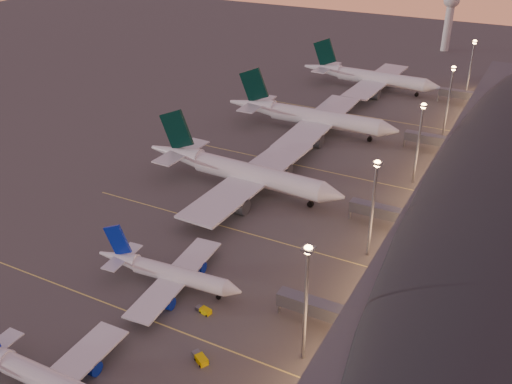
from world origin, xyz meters
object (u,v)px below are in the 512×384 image
Objects in this scene: airliner_narrow_south at (43,379)px; airliner_narrow_north at (168,273)px; airliner_wide_near at (241,172)px; radar_tower at (450,11)px; airliner_wide_far at (369,77)px; baggage_tug_c at (204,310)px; airliner_wide_mid at (310,117)px; baggage_tug_d at (200,358)px.

airliner_narrow_north is at bearing 87.56° from airliner_narrow_south.
radar_tower is at bearing 86.66° from airliner_wide_near.
airliner_wide_far reaches higher than baggage_tug_c.
airliner_narrow_south is 140.18m from airliner_wide_mid.
airliner_wide_near reaches higher than baggage_tug_d.
radar_tower is (10.56, 253.19, 18.45)m from airliner_narrow_north.
airliner_narrow_south is at bearing -82.64° from airliner_wide_near.
baggage_tug_d is (19.41, -16.78, -2.85)m from airliner_narrow_north.
airliner_wide_far is at bearing 87.30° from airliner_narrow_north.
airliner_narrow_south reaches higher than baggage_tug_c.
baggage_tug_c is (17.86, -168.51, -4.82)m from airliner_wide_far.
airliner_narrow_south is 200.71m from airliner_wide_far.
radar_tower is 270.95m from baggage_tug_d.
baggage_tug_c is at bearing 66.56° from airliner_narrow_south.
radar_tower is at bearing 82.99° from airliner_narrow_north.
airliner_wide_far is (-5.51, 164.16, 1.90)m from airliner_narrow_north.
airliner_wide_near reaches higher than airliner_wide_far.
airliner_wide_far is (3.26, 114.14, -0.20)m from airliner_wide_near.
airliner_narrow_north is at bearing -77.97° from airliner_wide_near.
airliner_narrow_south is 0.57× the size of airliner_wide_mid.
airliner_wide_near is 1.04× the size of airliner_wide_far.
airliner_wide_mid reaches higher than airliner_wide_far.
radar_tower reaches higher than airliner_narrow_south.
airliner_narrow_south is 290.48m from radar_tower.
radar_tower reaches higher than airliner_wide_far.
airliner_narrow_south is 28.38m from baggage_tug_d.
airliner_wide_far is 1.99× the size of radar_tower.
radar_tower is at bearing 122.08° from baggage_tug_d.
baggage_tug_d is at bearing -49.97° from baggage_tug_c.
baggage_tug_d is (28.17, -66.80, -4.95)m from airliner_wide_near.
baggage_tug_d is at bearing 43.09° from airliner_narrow_south.
airliner_narrow_north is at bearing 171.04° from baggage_tug_c.
airliner_narrow_south is at bearing -87.96° from airliner_wide_mid.
airliner_wide_near reaches higher than airliner_narrow_south.
baggage_tug_c is (21.29, -107.79, -5.06)m from airliner_wide_mid.
airliner_wide_near is 2.06× the size of radar_tower.
airliner_wide_far is at bearing 90.15° from airliner_narrow_south.
baggage_tug_c is (21.11, -54.37, -5.02)m from airliner_wide_near.
baggage_tug_c is (1.79, -257.54, -21.37)m from radar_tower.
airliner_narrow_south is 34.86m from baggage_tug_c.
baggage_tug_d is (28.35, -120.22, -4.99)m from airliner_wide_mid.
airliner_wide_near is at bearing -89.44° from airliner_wide_far.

